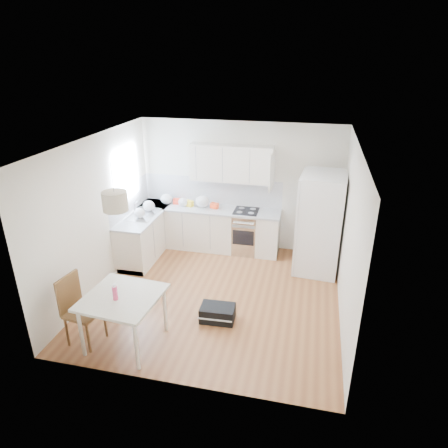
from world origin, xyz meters
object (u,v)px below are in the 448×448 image
gym_bag (218,313)px  dining_chair (84,311)px  dining_table (123,301)px  refrigerator (321,223)px

gym_bag → dining_chair: bearing=-155.0°
dining_table → dining_chair: dining_chair is taller
refrigerator → gym_bag: bearing=-121.5°
refrigerator → dining_chair: (-3.26, -2.99, -0.43)m
refrigerator → dining_table: (-2.68, -2.89, -0.25)m
dining_chair → gym_bag: dining_chair is taller
dining_chair → gym_bag: size_ratio=1.97×
dining_table → refrigerator: bearing=52.2°
dining_chair → dining_table: bearing=18.7°
gym_bag → refrigerator: bearing=51.0°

